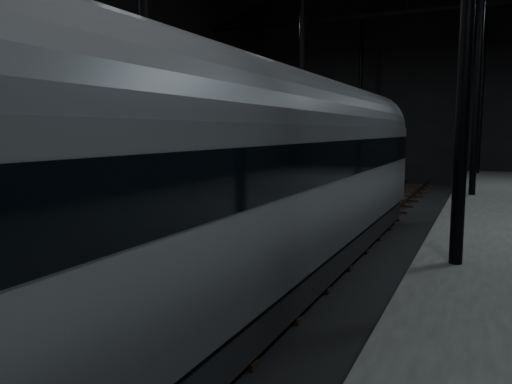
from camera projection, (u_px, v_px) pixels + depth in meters
The scene contains 6 objects.
ground at pixel (329, 250), 15.38m from camera, with size 44.00×44.00×0.00m, color black.
platform_left at pixel (133, 217), 18.43m from camera, with size 9.00×43.80×1.00m, color #494947.
tactile_strip at pixel (235, 211), 16.60m from camera, with size 0.50×43.80×0.01m, color olive.
track at pixel (329, 248), 15.37m from camera, with size 2.40×43.00×0.24m.
train at pixel (290, 168), 11.96m from camera, with size 2.79×18.60×4.97m.
woman at pixel (17, 215), 10.90m from camera, with size 0.61×0.40×1.67m, color #907B58.
Camera 1 is at (4.25, -14.61, 3.65)m, focal length 35.00 mm.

